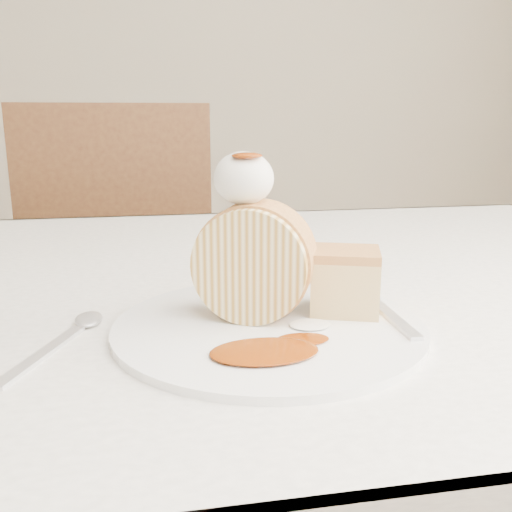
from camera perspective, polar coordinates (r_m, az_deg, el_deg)
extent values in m
cube|color=white|center=(3.52, -9.62, 21.09)|extent=(5.00, 0.10, 2.80)
cube|color=white|center=(0.72, -3.02, -3.13)|extent=(1.40, 0.90, 0.04)
cube|color=white|center=(1.18, -5.79, -2.52)|extent=(1.40, 0.01, 0.28)
cylinder|color=brown|center=(1.40, 21.61, -11.98)|extent=(0.06, 0.06, 0.71)
cube|color=brown|center=(1.67, -13.00, -2.98)|extent=(0.46, 0.46, 0.04)
cube|color=brown|center=(1.41, -13.89, 4.84)|extent=(0.46, 0.04, 0.48)
cylinder|color=brown|center=(1.94, -6.53, -8.04)|extent=(0.04, 0.04, 0.45)
cylinder|color=brown|center=(1.95, -18.21, -8.47)|extent=(0.04, 0.04, 0.45)
cylinder|color=brown|center=(1.58, -5.47, -13.27)|extent=(0.04, 0.04, 0.45)
cylinder|color=brown|center=(1.60, -20.03, -13.72)|extent=(0.04, 0.04, 0.45)
cylinder|color=white|center=(0.52, 1.29, -7.08)|extent=(0.36, 0.36, 0.01)
cylinder|color=beige|center=(0.52, -0.18, -0.58)|extent=(0.12, 0.09, 0.10)
cube|color=tan|center=(0.55, 8.88, -2.85)|extent=(0.08, 0.07, 0.05)
ellipsoid|color=white|center=(0.52, -1.24, 7.78)|extent=(0.05, 0.05, 0.05)
ellipsoid|color=#762A04|center=(0.50, -0.91, 10.69)|extent=(0.03, 0.02, 0.01)
cube|color=silver|center=(0.55, 13.25, -5.77)|extent=(0.03, 0.17, 0.00)
cube|color=silver|center=(0.50, -20.56, -9.19)|extent=(0.08, 0.15, 0.00)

